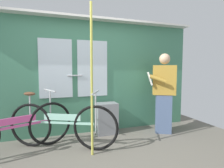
{
  "coord_description": "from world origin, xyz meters",
  "views": [
    {
      "loc": [
        -0.62,
        -2.39,
        1.28
      ],
      "look_at": [
        0.38,
        0.57,
        1.02
      ],
      "focal_mm": 28.49,
      "sensor_mm": 36.0,
      "label": 1
    }
  ],
  "objects": [
    {
      "name": "trash_bin_by_wall",
      "position": [
        0.39,
        0.92,
        0.31
      ],
      "size": [
        0.41,
        0.28,
        0.61
      ],
      "primitive_type": "cube",
      "color": "gray",
      "rests_on": "ground_plane"
    },
    {
      "name": "bicycle_near_door",
      "position": [
        -1.17,
        0.52,
        0.39
      ],
      "size": [
        1.7,
        0.77,
        0.94
      ],
      "rotation": [
        0.0,
        0.0,
        0.38
      ],
      "color": "black",
      "rests_on": "ground_plane"
    },
    {
      "name": "train_door_wall",
      "position": [
        -0.01,
        1.14,
        1.18
      ],
      "size": [
        4.67,
        0.28,
        2.27
      ],
      "color": "#427F60",
      "rests_on": "ground_plane"
    },
    {
      "name": "passenger_reading_newspaper",
      "position": [
        1.47,
        0.61,
        0.84
      ],
      "size": [
        0.61,
        0.55,
        1.59
      ],
      "rotation": [
        0.0,
        0.0,
        2.65
      ],
      "color": "slate",
      "rests_on": "ground_plane"
    },
    {
      "name": "handrail_pole",
      "position": [
        -0.07,
        0.14,
        1.11
      ],
      "size": [
        0.04,
        0.04,
        2.23
      ],
      "primitive_type": "cylinder",
      "color": "#C6C14C",
      "rests_on": "ground_plane"
    },
    {
      "name": "bicycle_leaning_behind",
      "position": [
        -0.49,
        0.51,
        0.39
      ],
      "size": [
        1.65,
        0.86,
        0.93
      ],
      "rotation": [
        0.0,
        0.0,
        -0.46
      ],
      "color": "black",
      "rests_on": "ground_plane"
    },
    {
      "name": "ground_plane",
      "position": [
        0.0,
        0.0,
        -0.02
      ],
      "size": [
        5.67,
        3.89,
        0.04
      ],
      "primitive_type": "cube",
      "color": "#666056"
    }
  ]
}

